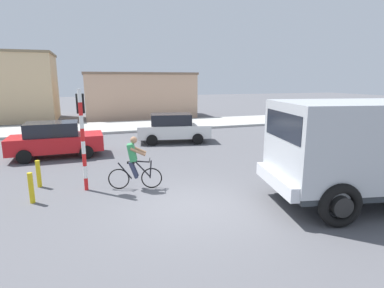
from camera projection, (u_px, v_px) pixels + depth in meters
ground_plane at (186, 205)px, 8.56m from camera, size 120.00×120.00×0.00m
sidewalk_far at (125, 126)px, 22.42m from camera, size 80.00×5.00×0.16m
truck_foreground at (369, 146)px, 8.41m from camera, size 5.79×3.58×2.90m
cyclist at (134, 163)px, 9.73m from camera, size 1.69×0.58×1.72m
traffic_light_pole at (82, 126)px, 9.42m from camera, size 0.24×0.43×3.20m
car_red_near at (173, 128)px, 17.11m from camera, size 4.24×2.40×1.60m
car_white_mid at (56, 139)px, 13.81m from camera, size 4.03×1.94×1.60m
bollard_near at (31, 188)px, 8.66m from camera, size 0.14×0.14×0.90m
bollard_far at (39, 174)px, 9.96m from camera, size 0.14×0.14×0.90m
building_mid_block at (139, 95)px, 28.50m from camera, size 9.87×5.44×4.09m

